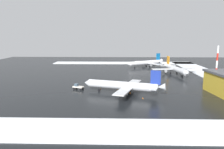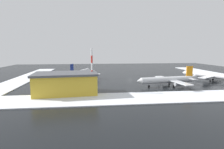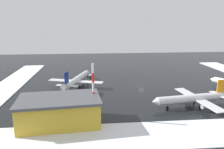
{
  "view_description": "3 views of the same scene",
  "coord_description": "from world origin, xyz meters",
  "px_view_note": "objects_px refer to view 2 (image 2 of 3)",
  "views": [
    {
      "loc": [
        -116.67,
        4.38,
        22.6
      ],
      "look_at": [
        -14.25,
        7.24,
        4.47
      ],
      "focal_mm": 35.0,
      "sensor_mm": 36.0,
      "label": 1
    },
    {
      "loc": [
        -24.49,
        -111.89,
        17.78
      ],
      "look_at": [
        -12.18,
        -2.1,
        2.43
      ],
      "focal_mm": 28.0,
      "sensor_mm": 36.0,
      "label": 2
    },
    {
      "loc": [
        -25.06,
        -104.94,
        31.32
      ],
      "look_at": [
        -14.83,
        3.2,
        5.3
      ],
      "focal_mm": 35.0,
      "sensor_mm": 36.0,
      "label": 3
    }
  ],
  "objects_px": {
    "ground_crew_beside_wing": "(75,77)",
    "antenna_mast": "(92,70)",
    "airplane_parked_starboard": "(80,73)",
    "pushback_tug": "(90,72)",
    "cargo_hangar": "(66,83)",
    "ground_crew_by_nose_gear": "(88,76)",
    "airplane_foreground_jet": "(208,75)",
    "ground_crew_near_tug": "(84,76)",
    "airplane_parked_portside": "(168,80)",
    "traffic_cone_near_nose": "(91,75)",
    "traffic_cone_mid_line": "(68,79)"
  },
  "relations": [
    {
      "from": "airplane_parked_portside",
      "to": "airplane_foreground_jet",
      "type": "bearing_deg",
      "value": -164.63
    },
    {
      "from": "ground_crew_by_nose_gear",
      "to": "airplane_parked_starboard",
      "type": "bearing_deg",
      "value": 82.57
    },
    {
      "from": "ground_crew_beside_wing",
      "to": "traffic_cone_mid_line",
      "type": "xyz_separation_m",
      "value": [
        -3.64,
        -4.51,
        -0.7
      ]
    },
    {
      "from": "airplane_parked_starboard",
      "to": "cargo_hangar",
      "type": "xyz_separation_m",
      "value": [
        -2.74,
        -42.37,
        1.15
      ]
    },
    {
      "from": "airplane_parked_portside",
      "to": "ground_crew_near_tug",
      "type": "bearing_deg",
      "value": -46.75
    },
    {
      "from": "traffic_cone_near_nose",
      "to": "ground_crew_beside_wing",
      "type": "bearing_deg",
      "value": -129.28
    },
    {
      "from": "cargo_hangar",
      "to": "traffic_cone_near_nose",
      "type": "distance_m",
      "value": 53.22
    },
    {
      "from": "airplane_foreground_jet",
      "to": "traffic_cone_mid_line",
      "type": "distance_m",
      "value": 84.17
    },
    {
      "from": "pushback_tug",
      "to": "airplane_foreground_jet",
      "type": "bearing_deg",
      "value": -96.63
    },
    {
      "from": "ground_crew_beside_wing",
      "to": "antenna_mast",
      "type": "distance_m",
      "value": 39.28
    },
    {
      "from": "ground_crew_near_tug",
      "to": "ground_crew_by_nose_gear",
      "type": "xyz_separation_m",
      "value": [
        2.56,
        -0.25,
        0.0
      ]
    },
    {
      "from": "ground_crew_near_tug",
      "to": "traffic_cone_mid_line",
      "type": "xyz_separation_m",
      "value": [
        -9.38,
        -9.23,
        -0.7
      ]
    },
    {
      "from": "ground_crew_beside_wing",
      "to": "antenna_mast",
      "type": "height_order",
      "value": "antenna_mast"
    },
    {
      "from": "ground_crew_beside_wing",
      "to": "cargo_hangar",
      "type": "relative_size",
      "value": 0.07
    },
    {
      "from": "airplane_foreground_jet",
      "to": "airplane_parked_starboard",
      "type": "bearing_deg",
      "value": 43.94
    },
    {
      "from": "ground_crew_beside_wing",
      "to": "traffic_cone_mid_line",
      "type": "height_order",
      "value": "ground_crew_beside_wing"
    },
    {
      "from": "airplane_parked_portside",
      "to": "traffic_cone_near_nose",
      "type": "relative_size",
      "value": 59.71
    },
    {
      "from": "ground_crew_by_nose_gear",
      "to": "traffic_cone_mid_line",
      "type": "bearing_deg",
      "value": 96.94
    },
    {
      "from": "airplane_parked_starboard",
      "to": "pushback_tug",
      "type": "height_order",
      "value": "airplane_parked_starboard"
    },
    {
      "from": "traffic_cone_near_nose",
      "to": "pushback_tug",
      "type": "bearing_deg",
      "value": 92.02
    },
    {
      "from": "airplane_foreground_jet",
      "to": "ground_crew_near_tug",
      "type": "bearing_deg",
      "value": 41.75
    },
    {
      "from": "pushback_tug",
      "to": "traffic_cone_mid_line",
      "type": "relative_size",
      "value": 9.25
    },
    {
      "from": "airplane_parked_starboard",
      "to": "ground_crew_beside_wing",
      "type": "xyz_separation_m",
      "value": [
        -3.14,
        -2.32,
        -2.32
      ]
    },
    {
      "from": "antenna_mast",
      "to": "traffic_cone_mid_line",
      "type": "xyz_separation_m",
      "value": [
        -14.59,
        32.27,
        -9.07
      ]
    },
    {
      "from": "airplane_parked_starboard",
      "to": "airplane_parked_portside",
      "type": "bearing_deg",
      "value": -107.17
    },
    {
      "from": "cargo_hangar",
      "to": "pushback_tug",
      "type": "bearing_deg",
      "value": 76.19
    },
    {
      "from": "ground_crew_near_tug",
      "to": "traffic_cone_mid_line",
      "type": "bearing_deg",
      "value": -84.43
    },
    {
      "from": "airplane_foreground_jet",
      "to": "antenna_mast",
      "type": "height_order",
      "value": "antenna_mast"
    },
    {
      "from": "ground_crew_by_nose_gear",
      "to": "cargo_hangar",
      "type": "relative_size",
      "value": 0.07
    },
    {
      "from": "antenna_mast",
      "to": "cargo_hangar",
      "type": "relative_size",
      "value": 0.71
    },
    {
      "from": "antenna_mast",
      "to": "cargo_hangar",
      "type": "height_order",
      "value": "antenna_mast"
    },
    {
      "from": "cargo_hangar",
      "to": "ground_crew_by_nose_gear",
      "type": "bearing_deg",
      "value": 74.6
    },
    {
      "from": "ground_crew_by_nose_gear",
      "to": "traffic_cone_mid_line",
      "type": "xyz_separation_m",
      "value": [
        -11.94,
        -8.98,
        -0.7
      ]
    },
    {
      "from": "airplane_foreground_jet",
      "to": "cargo_hangar",
      "type": "bearing_deg",
      "value": 74.27
    },
    {
      "from": "ground_crew_beside_wing",
      "to": "airplane_parked_portside",
      "type": "bearing_deg",
      "value": 79.8
    },
    {
      "from": "ground_crew_near_tug",
      "to": "antenna_mast",
      "type": "xyz_separation_m",
      "value": [
        5.21,
        -41.5,
        8.38
      ]
    },
    {
      "from": "traffic_cone_near_nose",
      "to": "traffic_cone_mid_line",
      "type": "distance_m",
      "value": 21.49
    },
    {
      "from": "airplane_parked_starboard",
      "to": "airplane_foreground_jet",
      "type": "height_order",
      "value": "airplane_parked_starboard"
    },
    {
      "from": "airplane_parked_starboard",
      "to": "antenna_mast",
      "type": "relative_size",
      "value": 1.75
    },
    {
      "from": "ground_crew_beside_wing",
      "to": "airplane_parked_starboard",
      "type": "bearing_deg",
      "value": 147.57
    },
    {
      "from": "airplane_parked_portside",
      "to": "cargo_hangar",
      "type": "xyz_separation_m",
      "value": [
        -48.27,
        -10.54,
        1.22
      ]
    },
    {
      "from": "airplane_foreground_jet",
      "to": "traffic_cone_near_nose",
      "type": "xyz_separation_m",
      "value": [
        -69.76,
        28.13,
        -2.89
      ]
    },
    {
      "from": "airplane_parked_starboard",
      "to": "pushback_tug",
      "type": "bearing_deg",
      "value": -0.55
    },
    {
      "from": "airplane_foreground_jet",
      "to": "pushback_tug",
      "type": "height_order",
      "value": "airplane_foreground_jet"
    },
    {
      "from": "traffic_cone_near_nose",
      "to": "antenna_mast",
      "type": "bearing_deg",
      "value": -88.81
    },
    {
      "from": "airplane_parked_starboard",
      "to": "airplane_parked_portside",
      "type": "distance_m",
      "value": 55.56
    },
    {
      "from": "ground_crew_by_nose_gear",
      "to": "traffic_cone_mid_line",
      "type": "height_order",
      "value": "ground_crew_by_nose_gear"
    },
    {
      "from": "ground_crew_by_nose_gear",
      "to": "antenna_mast",
      "type": "relative_size",
      "value": 0.09
    },
    {
      "from": "ground_crew_near_tug",
      "to": "traffic_cone_mid_line",
      "type": "height_order",
      "value": "ground_crew_near_tug"
    },
    {
      "from": "airplane_foreground_jet",
      "to": "ground_crew_by_nose_gear",
      "type": "height_order",
      "value": "airplane_foreground_jet"
    }
  ]
}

